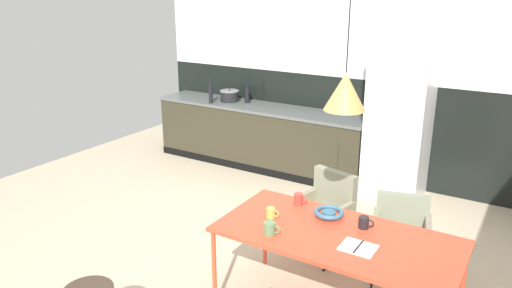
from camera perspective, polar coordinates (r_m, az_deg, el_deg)
ground_plane at (r=4.41m, az=-3.06°, el=-16.35°), size 8.12×8.12×0.00m
back_wall_splashback_dark at (r=6.64m, az=11.98°, el=1.80°), size 6.11×0.12×1.34m
back_wall_panel_upper at (r=6.41m, az=12.78°, el=13.42°), size 6.11×0.12×1.34m
kitchen_counter at (r=6.93m, az=0.48°, el=0.93°), size 3.19×0.63×0.89m
refrigerator_column at (r=6.05m, az=16.46°, el=2.94°), size 0.69×0.60×1.97m
dining_table at (r=3.75m, az=9.49°, el=-10.95°), size 1.79×0.87×0.73m
armchair_by_stool at (r=4.48m, az=16.66°, el=-9.27°), size 0.58×0.57×0.74m
armchair_near_window at (r=4.70m, az=8.32°, el=-7.02°), size 0.57×0.57×0.82m
fruit_bowl at (r=3.95m, az=8.55°, el=-7.99°), size 0.24×0.24×0.06m
open_book at (r=3.57m, az=11.92°, el=-11.81°), size 0.24×0.20×0.02m
mug_dark_espresso at (r=4.13m, az=5.06°, el=-6.48°), size 0.12×0.08×0.10m
mug_white_ceramic at (r=3.83m, az=12.58°, el=-8.99°), size 0.12×0.08×0.09m
mug_glass_clear at (r=3.90m, az=1.79°, el=-8.08°), size 0.11×0.07×0.08m
mug_tall_blue at (r=3.65m, az=1.64°, el=-9.89°), size 0.13×0.09×0.09m
cooking_pot at (r=7.10m, az=-3.13°, el=5.68°), size 0.28×0.28×0.18m
bottle_wine_green at (r=6.99m, az=-5.34°, el=5.92°), size 0.06×0.06×0.34m
bottle_oil_tall at (r=6.99m, az=-1.05°, el=5.76°), size 0.07×0.07×0.27m
pendant_lamp_over_table_near at (r=3.35m, az=10.43°, el=6.09°), size 0.29×0.29×0.96m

